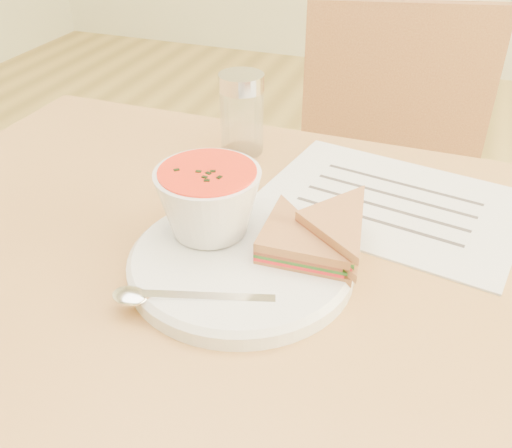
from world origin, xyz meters
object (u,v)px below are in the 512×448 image
at_px(plate, 241,263).
at_px(soup_bowl, 209,204).
at_px(chair_far, 387,241).
at_px(condiment_shaker, 242,114).

height_order(plate, soup_bowl, soup_bowl).
distance_m(plate, soup_bowl, 0.08).
height_order(chair_far, plate, chair_far).
bearing_deg(plate, soup_bowl, 149.66).
height_order(soup_bowl, condiment_shaker, condiment_shaker).
height_order(plate, condiment_shaker, condiment_shaker).
distance_m(chair_far, condiment_shaker, 0.51).
bearing_deg(condiment_shaker, soup_bowl, -77.00).
bearing_deg(soup_bowl, chair_far, 72.94).
height_order(chair_far, soup_bowl, chair_far).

